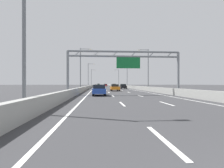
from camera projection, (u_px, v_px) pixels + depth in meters
name	position (u px, v px, depth m)	size (l,w,h in m)	color
ground_plane	(105.00, 86.00, 101.49)	(260.00, 260.00, 0.00)	#38383A
lane_dash_left_0	(163.00, 140.00, 5.13)	(0.16, 3.00, 0.01)	white
lane_dash_left_1	(122.00, 104.00, 14.10)	(0.16, 3.00, 0.01)	white
lane_dash_left_2	(113.00, 96.00, 23.08)	(0.16, 3.00, 0.01)	white
lane_dash_left_3	(109.00, 92.00, 32.05)	(0.16, 3.00, 0.01)	white
lane_dash_left_4	(107.00, 91.00, 41.03)	(0.16, 3.00, 0.01)	white
lane_dash_left_5	(105.00, 89.00, 50.00)	(0.16, 3.00, 0.01)	white
lane_dash_left_6	(104.00, 88.00, 58.98)	(0.16, 3.00, 0.01)	white
lane_dash_left_7	(103.00, 88.00, 67.95)	(0.16, 3.00, 0.01)	white
lane_dash_left_8	(103.00, 87.00, 76.92)	(0.16, 3.00, 0.01)	white
lane_dash_left_9	(102.00, 87.00, 85.90)	(0.16, 3.00, 0.01)	white
lane_dash_left_10	(102.00, 87.00, 94.87)	(0.16, 3.00, 0.01)	white
lane_dash_left_11	(102.00, 86.00, 103.85)	(0.16, 3.00, 0.01)	white
lane_dash_left_12	(101.00, 86.00, 112.82)	(0.16, 3.00, 0.01)	white
lane_dash_left_13	(101.00, 86.00, 121.80)	(0.16, 3.00, 0.01)	white
lane_dash_left_14	(101.00, 86.00, 130.77)	(0.16, 3.00, 0.01)	white
lane_dash_left_15	(101.00, 86.00, 139.75)	(0.16, 3.00, 0.01)	white
lane_dash_left_16	(101.00, 85.00, 148.72)	(0.16, 3.00, 0.01)	white
lane_dash_left_17	(101.00, 85.00, 157.69)	(0.16, 3.00, 0.01)	white
lane_dash_right_1	(166.00, 104.00, 14.38)	(0.16, 3.00, 0.01)	white
lane_dash_right_2	(140.00, 96.00, 23.35)	(0.16, 3.00, 0.01)	white
lane_dash_right_3	(129.00, 92.00, 32.32)	(0.16, 3.00, 0.01)	white
lane_dash_right_4	(122.00, 90.00, 41.30)	(0.16, 3.00, 0.01)	white
lane_dash_right_5	(118.00, 89.00, 50.27)	(0.16, 3.00, 0.01)	white
lane_dash_right_6	(115.00, 88.00, 59.25)	(0.16, 3.00, 0.01)	white
lane_dash_right_7	(113.00, 88.00, 68.22)	(0.16, 3.00, 0.01)	white
lane_dash_right_8	(111.00, 87.00, 77.20)	(0.16, 3.00, 0.01)	white
lane_dash_right_9	(110.00, 87.00, 86.17)	(0.16, 3.00, 0.01)	white
lane_dash_right_10	(109.00, 87.00, 95.15)	(0.16, 3.00, 0.01)	white
lane_dash_right_11	(108.00, 86.00, 104.12)	(0.16, 3.00, 0.01)	white
lane_dash_right_12	(107.00, 86.00, 113.09)	(0.16, 3.00, 0.01)	white
lane_dash_right_13	(107.00, 86.00, 122.07)	(0.16, 3.00, 0.01)	white
lane_dash_right_14	(106.00, 86.00, 131.04)	(0.16, 3.00, 0.01)	white
lane_dash_right_15	(106.00, 86.00, 140.02)	(0.16, 3.00, 0.01)	white
lane_dash_right_16	(105.00, 85.00, 148.99)	(0.16, 3.00, 0.01)	white
lane_dash_right_17	(105.00, 85.00, 157.97)	(0.16, 3.00, 0.01)	white
edge_line_left	(95.00, 87.00, 89.13)	(0.16, 176.00, 0.01)	white
edge_line_right	(116.00, 87.00, 89.92)	(0.16, 176.00, 0.01)	white
barrier_left	(93.00, 85.00, 110.94)	(0.45, 220.00, 0.95)	#9E9E99
barrier_right	(115.00, 85.00, 111.98)	(0.45, 220.00, 0.95)	#9E9E99
sign_gantry	(125.00, 61.00, 25.45)	(16.27, 0.36, 6.36)	gray
streetlamp_left_near	(28.00, 14.00, 9.67)	(2.58, 0.28, 9.50)	slate
streetlamp_left_mid	(81.00, 67.00, 39.74)	(2.58, 0.28, 9.50)	slate
streetlamp_right_mid	(147.00, 67.00, 40.86)	(2.58, 0.28, 9.50)	slate
streetlamp_left_far	(89.00, 74.00, 69.80)	(2.58, 0.28, 9.50)	slate
streetlamp_right_far	(127.00, 74.00, 70.92)	(2.58, 0.28, 9.50)	slate
streetlamp_left_distant	(92.00, 77.00, 99.86)	(2.58, 0.28, 9.50)	slate
streetlamp_right_distant	(118.00, 77.00, 100.99)	(2.58, 0.28, 9.50)	slate
orange_car	(115.00, 88.00, 38.91)	(1.78, 4.65, 1.46)	orange
black_car	(123.00, 86.00, 53.53)	(1.75, 4.41, 1.47)	black
green_car	(99.00, 85.00, 122.87)	(1.74, 4.67, 1.48)	#1E7A38
red_car	(105.00, 85.00, 99.64)	(1.83, 4.40, 1.42)	red
blue_car	(99.00, 90.00, 24.12)	(1.74, 4.44, 1.49)	#2347AD
white_car	(99.00, 85.00, 131.46)	(1.90, 4.17, 1.51)	silver
yellow_car	(114.00, 85.00, 86.19)	(1.89, 4.58, 1.49)	yellow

